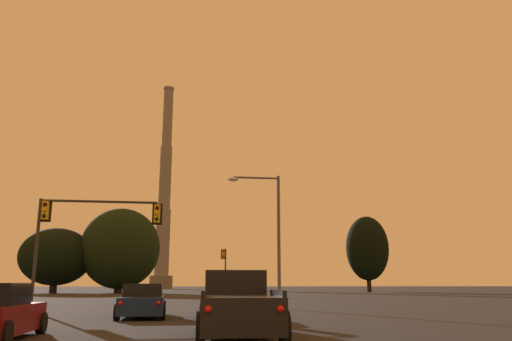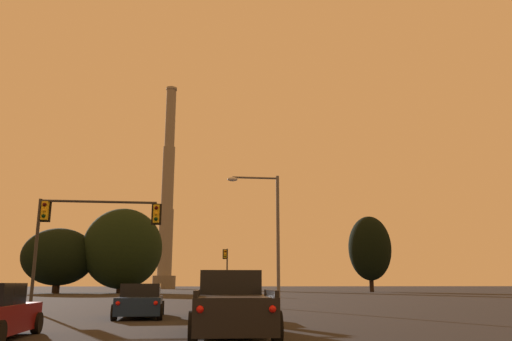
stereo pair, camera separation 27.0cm
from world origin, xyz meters
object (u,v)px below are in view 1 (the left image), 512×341
at_px(traffic_light_overhead_left, 81,224).
at_px(street_lamp, 270,225).
at_px(sedan_right_lane_front, 230,302).
at_px(traffic_light_far_right, 224,265).
at_px(sedan_center_lane_front, 143,301).
at_px(smokestack, 164,206).
at_px(pickup_truck_right_lane_second, 237,306).

height_order(traffic_light_overhead_left, street_lamp, street_lamp).
distance_m(sedan_right_lane_front, traffic_light_far_right, 43.14).
bearing_deg(sedan_center_lane_front, sedan_right_lane_front, -23.98).
xyz_separation_m(street_lamp, smokestack, (-12.21, 122.64, 19.64)).
distance_m(sedan_center_lane_front, traffic_light_far_right, 42.07).
bearing_deg(traffic_light_overhead_left, traffic_light_far_right, 73.01).
distance_m(sedan_right_lane_front, smokestack, 133.36).
distance_m(traffic_light_far_right, smokestack, 91.17).
relative_size(sedan_center_lane_front, pickup_truck_right_lane_second, 0.85).
xyz_separation_m(sedan_right_lane_front, pickup_truck_right_lane_second, (-0.38, -6.68, 0.14)).
height_order(pickup_truck_right_lane_second, street_lamp, street_lamp).
relative_size(sedan_right_lane_front, traffic_light_far_right, 0.82).
bearing_deg(smokestack, traffic_light_far_right, -82.19).
bearing_deg(sedan_center_lane_front, pickup_truck_right_lane_second, -69.92).
distance_m(sedan_right_lane_front, pickup_truck_right_lane_second, 6.69).
bearing_deg(sedan_right_lane_front, street_lamp, 71.64).
xyz_separation_m(traffic_light_overhead_left, street_lamp, (10.87, 0.42, 0.17)).
xyz_separation_m(sedan_center_lane_front, traffic_light_overhead_left, (-4.13, 6.33, 4.06)).
bearing_deg(traffic_light_far_right, street_lamp, -89.76).
relative_size(traffic_light_far_right, traffic_light_overhead_left, 0.83).
distance_m(pickup_truck_right_lane_second, traffic_light_overhead_left, 16.76).
distance_m(street_lamp, smokestack, 124.80).
height_order(traffic_light_far_right, traffic_light_overhead_left, traffic_light_overhead_left).
xyz_separation_m(sedan_right_lane_front, traffic_light_far_right, (2.92, 42.93, 3.14)).
distance_m(sedan_center_lane_front, smokestack, 131.69).
xyz_separation_m(traffic_light_overhead_left, smokestack, (-1.34, 123.07, 19.81)).
xyz_separation_m(pickup_truck_right_lane_second, smokestack, (-8.76, 137.57, 23.74)).
bearing_deg(sedan_center_lane_front, street_lamp, 43.14).
relative_size(traffic_light_overhead_left, smokestack, 0.11).
height_order(pickup_truck_right_lane_second, traffic_light_far_right, traffic_light_far_right).
distance_m(sedan_center_lane_front, traffic_light_overhead_left, 8.58).
relative_size(sedan_right_lane_front, street_lamp, 0.60).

